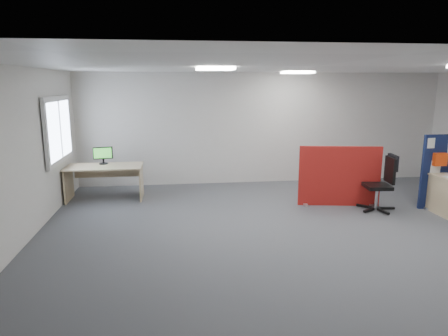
{
  "coord_description": "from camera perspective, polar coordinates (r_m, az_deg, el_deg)",
  "views": [
    {
      "loc": [
        -2.17,
        -6.14,
        2.43
      ],
      "look_at": [
        -1.34,
        0.58,
        1.0
      ],
      "focal_mm": 32.0,
      "sensor_mm": 36.0,
      "label": 1
    }
  ],
  "objects": [
    {
      "name": "second_desk",
      "position": [
        8.9,
        -16.62,
        -0.77
      ],
      "size": [
        1.58,
        0.79,
        0.73
      ],
      "color": "tan",
      "rests_on": "floor"
    },
    {
      "name": "ceiling_lights",
      "position": [
        7.26,
        13.55,
        13.5
      ],
      "size": [
        4.1,
        4.1,
        0.04
      ],
      "color": "white",
      "rests_on": "ceiling"
    },
    {
      "name": "wall_back",
      "position": [
        9.94,
        5.66,
        5.64
      ],
      "size": [
        9.0,
        0.02,
        2.7
      ],
      "primitive_type": "cube",
      "color": "silver",
      "rests_on": "floor"
    },
    {
      "name": "floor",
      "position": [
        6.95,
        11.79,
        -8.8
      ],
      "size": [
        9.0,
        9.0,
        0.0
      ],
      "primitive_type": "plane",
      "color": "#575A5F",
      "rests_on": "ground"
    },
    {
      "name": "red_divider",
      "position": [
        8.35,
        16.16,
        -1.22
      ],
      "size": [
        1.61,
        0.33,
        1.22
      ],
      "rotation": [
        0.0,
        0.0,
        -0.17
      ],
      "color": "#AB1617",
      "rests_on": "floor"
    },
    {
      "name": "wall_left",
      "position": [
        6.66,
        -27.4,
        1.24
      ],
      "size": [
        0.02,
        7.0,
        2.7
      ],
      "primitive_type": "cube",
      "color": "silver",
      "rests_on": "floor"
    },
    {
      "name": "window",
      "position": [
        8.49,
        -22.54,
        5.08
      ],
      "size": [
        0.06,
        1.7,
        1.3
      ],
      "color": "white",
      "rests_on": "wall_left"
    },
    {
      "name": "office_chair",
      "position": [
        8.31,
        21.85,
        -1.54
      ],
      "size": [
        0.71,
        0.72,
        1.09
      ],
      "rotation": [
        0.0,
        0.0,
        -0.11
      ],
      "color": "black",
      "rests_on": "floor"
    },
    {
      "name": "ceiling",
      "position": [
        6.52,
        12.83,
        14.01
      ],
      "size": [
        9.0,
        7.0,
        0.02
      ],
      "primitive_type": "cube",
      "color": "white",
      "rests_on": "wall_back"
    },
    {
      "name": "monitor_second",
      "position": [
        8.99,
        -16.9,
        1.84
      ],
      "size": [
        0.41,
        0.19,
        0.37
      ],
      "rotation": [
        0.0,
        0.0,
        0.19
      ],
      "color": "black",
      "rests_on": "second_desk"
    }
  ]
}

